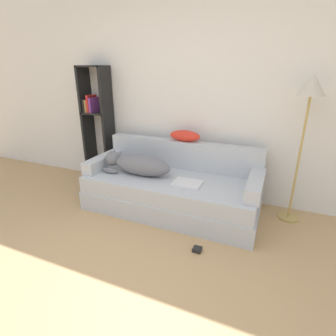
{
  "coord_description": "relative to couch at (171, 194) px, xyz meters",
  "views": [
    {
      "loc": [
        1.13,
        -0.86,
        1.59
      ],
      "look_at": [
        0.06,
        1.64,
        0.56
      ],
      "focal_mm": 28.0,
      "sensor_mm": 36.0,
      "label": 1
    }
  ],
  "objects": [
    {
      "name": "ground_plane",
      "position": [
        -0.06,
        -1.73,
        -0.2
      ],
      "size": [
        20.0,
        20.0,
        0.0
      ],
      "primitive_type": "plane",
      "color": "tan"
    },
    {
      "name": "couch",
      "position": [
        0.0,
        0.0,
        0.0
      ],
      "size": [
        2.01,
        0.88,
        0.41
      ],
      "color": "#B2B7BC",
      "rests_on": "ground_plane"
    },
    {
      "name": "throw_pillow",
      "position": [
        0.02,
        0.38,
        0.62
      ],
      "size": [
        0.39,
        0.15,
        0.13
      ],
      "color": "red",
      "rests_on": "couch_backrest"
    },
    {
      "name": "power_adapter",
      "position": [
        0.53,
        -0.63,
        -0.19
      ],
      "size": [
        0.08,
        0.08,
        0.03
      ],
      "color": "black",
      "rests_on": "ground_plane"
    },
    {
      "name": "bookshelf",
      "position": [
        -1.32,
        0.43,
        0.71
      ],
      "size": [
        0.4,
        0.26,
        1.64
      ],
      "color": "black",
      "rests_on": "ground_plane"
    },
    {
      "name": "wall_back",
      "position": [
        -0.06,
        0.61,
        1.15
      ],
      "size": [
        7.86,
        0.06,
        2.7
      ],
      "color": "silver",
      "rests_on": "ground_plane"
    },
    {
      "name": "floor_lamp",
      "position": [
        1.31,
        0.33,
        1.1
      ],
      "size": [
        0.26,
        0.26,
        1.55
      ],
      "color": "tan",
      "rests_on": "ground_plane"
    },
    {
      "name": "couch_arm_right",
      "position": [
        0.93,
        -0.01,
        0.29
      ],
      "size": [
        0.15,
        0.69,
        0.15
      ],
      "color": "#B2B7BC",
      "rests_on": "couch"
    },
    {
      "name": "couch_backrest",
      "position": [
        0.0,
        0.37,
        0.38
      ],
      "size": [
        1.97,
        0.15,
        0.34
      ],
      "color": "#B2B7BC",
      "rests_on": "couch"
    },
    {
      "name": "couch_arm_left",
      "position": [
        -0.93,
        -0.01,
        0.29
      ],
      "size": [
        0.15,
        0.69,
        0.15
      ],
      "color": "#B2B7BC",
      "rests_on": "couch"
    },
    {
      "name": "dog",
      "position": [
        -0.4,
        -0.07,
        0.34
      ],
      "size": [
        0.85,
        0.26,
        0.26
      ],
      "color": "slate",
      "rests_on": "couch"
    },
    {
      "name": "laptop",
      "position": [
        0.23,
        -0.1,
        0.22
      ],
      "size": [
        0.31,
        0.24,
        0.02
      ],
      "rotation": [
        0.0,
        0.0,
        0.0
      ],
      "color": "silver",
      "rests_on": "couch"
    }
  ]
}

